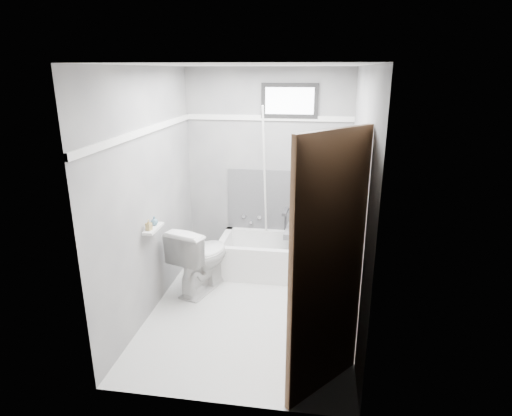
% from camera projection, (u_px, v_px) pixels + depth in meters
% --- Properties ---
extents(floor, '(2.60, 2.60, 0.00)m').
position_uv_depth(floor, '(251.00, 311.00, 4.40)').
color(floor, white).
rests_on(floor, ground).
extents(ceiling, '(2.60, 2.60, 0.00)m').
position_uv_depth(ceiling, '(250.00, 65.00, 3.66)').
color(ceiling, silver).
rests_on(ceiling, floor).
extents(wall_back, '(2.00, 0.02, 2.40)m').
position_uv_depth(wall_back, '(268.00, 169.00, 5.25)').
color(wall_back, slate).
rests_on(wall_back, floor).
extents(wall_front, '(2.00, 0.02, 2.40)m').
position_uv_depth(wall_front, '(218.00, 255.00, 2.80)').
color(wall_front, slate).
rests_on(wall_front, floor).
extents(wall_left, '(0.02, 2.60, 2.40)m').
position_uv_depth(wall_left, '(149.00, 195.00, 4.17)').
color(wall_left, slate).
rests_on(wall_left, floor).
extents(wall_right, '(0.02, 2.60, 2.40)m').
position_uv_depth(wall_right, '(359.00, 204.00, 3.88)').
color(wall_right, slate).
rests_on(wall_right, floor).
extents(bathtub, '(1.50, 0.70, 0.42)m').
position_uv_depth(bathtub, '(282.00, 256.00, 5.17)').
color(bathtub, white).
rests_on(bathtub, floor).
extents(office_chair, '(0.58, 0.58, 0.95)m').
position_uv_depth(office_chair, '(305.00, 226.00, 5.06)').
color(office_chair, '#5D5C61').
rests_on(office_chair, bathtub).
extents(toilet, '(0.66, 0.87, 0.76)m').
position_uv_depth(toilet, '(201.00, 258.00, 4.73)').
color(toilet, silver).
rests_on(toilet, floor).
extents(door, '(0.78, 0.78, 2.00)m').
position_uv_depth(door, '(368.00, 292.00, 2.74)').
color(door, brown).
rests_on(door, floor).
extents(window, '(0.66, 0.04, 0.40)m').
position_uv_depth(window, '(290.00, 101.00, 4.95)').
color(window, black).
rests_on(window, wall_back).
extents(backerboard, '(1.50, 0.02, 0.78)m').
position_uv_depth(backerboard, '(287.00, 201.00, 5.33)').
color(backerboard, '#4C4C4F').
rests_on(backerboard, wall_back).
extents(trim_back, '(2.00, 0.02, 0.06)m').
position_uv_depth(trim_back, '(268.00, 118.00, 5.05)').
color(trim_back, white).
rests_on(trim_back, wall_back).
extents(trim_left, '(0.02, 2.60, 0.06)m').
position_uv_depth(trim_left, '(146.00, 131.00, 3.98)').
color(trim_left, white).
rests_on(trim_left, wall_left).
extents(pole, '(0.02, 0.48, 1.90)m').
position_uv_depth(pole, '(265.00, 186.00, 5.07)').
color(pole, white).
rests_on(pole, bathtub).
extents(shelf, '(0.10, 0.32, 0.02)m').
position_uv_depth(shelf, '(153.00, 228.00, 4.13)').
color(shelf, silver).
rests_on(shelf, wall_left).
extents(soap_bottle_a, '(0.06, 0.06, 0.11)m').
position_uv_depth(soap_bottle_a, '(149.00, 225.00, 4.04)').
color(soap_bottle_a, tan).
rests_on(soap_bottle_a, shelf).
extents(soap_bottle_b, '(0.10, 0.10, 0.09)m').
position_uv_depth(soap_bottle_b, '(154.00, 221.00, 4.17)').
color(soap_bottle_b, slate).
rests_on(soap_bottle_b, shelf).
extents(faucet, '(0.26, 0.10, 0.16)m').
position_uv_depth(faucet, '(252.00, 219.00, 5.45)').
color(faucet, silver).
rests_on(faucet, wall_back).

